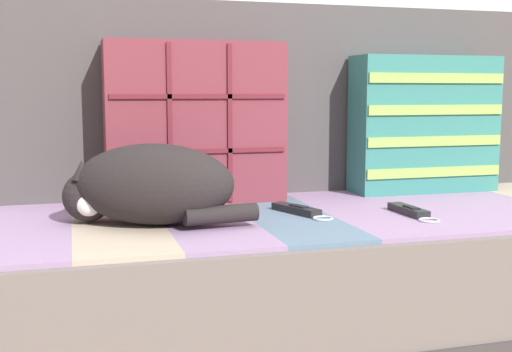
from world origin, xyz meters
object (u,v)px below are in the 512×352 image
throw_pillow_striped (424,124)px  game_remote_near (410,211)px  game_remote_far (298,210)px  couch (315,285)px  sleeping_cat (147,186)px  throw_pillow_quilted (195,123)px

throw_pillow_striped → game_remote_near: throw_pillow_striped is taller
throw_pillow_striped → game_remote_far: throw_pillow_striped is taller
couch → sleeping_cat: size_ratio=4.02×
couch → game_remote_near: size_ratio=8.99×
throw_pillow_striped → sleeping_cat: bearing=-162.7°
throw_pillow_quilted → game_remote_far: throw_pillow_quilted is taller
sleeping_cat → game_remote_near: 0.64m
couch → throw_pillow_quilted: bearing=146.2°
sleeping_cat → game_remote_near: bearing=-5.6°
sleeping_cat → game_remote_near: sleeping_cat is taller
throw_pillow_striped → sleeping_cat: 0.90m
game_remote_near → sleeping_cat: bearing=174.4°
couch → sleeping_cat: (-0.44, -0.08, 0.29)m
game_remote_far → throw_pillow_quilted: bearing=130.6°
game_remote_far → couch: bearing=39.4°
throw_pillow_quilted → game_remote_near: bearing=-35.2°
game_remote_far → throw_pillow_striped: bearing=26.4°
throw_pillow_quilted → game_remote_near: size_ratio=2.50×
throw_pillow_striped → couch: bearing=-156.1°
throw_pillow_quilted → sleeping_cat: size_ratio=1.12×
throw_pillow_quilted → game_remote_near: 0.61m
sleeping_cat → game_remote_near: (0.63, -0.06, -0.08)m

